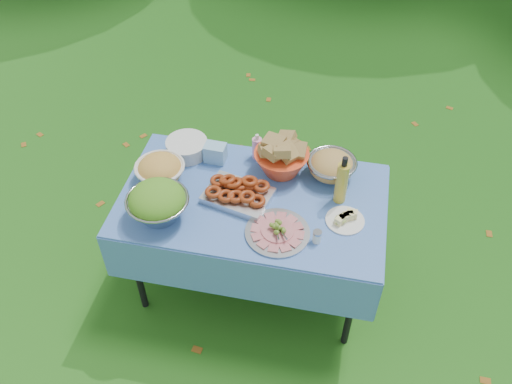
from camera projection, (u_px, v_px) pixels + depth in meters
The scene contains 14 objects.
ground at pixel (253, 280), 3.52m from camera, with size 80.00×80.00×0.00m, color #0A380A.
picnic_table at pixel (253, 243), 3.25m from camera, with size 1.46×0.86×0.76m, color #84B8FF.
salad_bowl at pixel (158, 203), 2.81m from camera, with size 0.33×0.33×0.21m, color #9B9EA3, non-canonical shape.
pasta_bowl_white at pixel (160, 169), 3.04m from camera, with size 0.28×0.28×0.16m, color silver, non-canonical shape.
plate_stack at pixel (187, 147), 3.22m from camera, with size 0.25×0.25×0.09m, color silver.
wipes_box at pixel (215, 153), 3.17m from camera, with size 0.12×0.09×0.11m, color #88BDE3.
sanitizer_bottle at pixel (257, 146), 3.17m from camera, with size 0.06×0.06×0.17m, color pink.
bread_bowl at pixel (281, 157), 3.07m from camera, with size 0.31×0.31×0.21m, color #EC4620, non-canonical shape.
pasta_bowl_steel at pixel (331, 166), 3.06m from camera, with size 0.28×0.28×0.15m, color #9B9EA3, non-canonical shape.
fried_tray at pixel (238, 193), 2.96m from camera, with size 0.35×0.25×0.08m, color silver.
charcuterie_platter at pixel (278, 228), 2.78m from camera, with size 0.34×0.34×0.08m, color #9D9FA3.
oil_bottle at pixel (342, 180), 2.87m from camera, with size 0.07×0.07×0.31m, color gold.
cheese_plate at pixel (345, 217), 2.84m from camera, with size 0.21×0.21×0.06m, color silver.
shaker at pixel (317, 237), 2.74m from camera, with size 0.05×0.05×0.07m, color white.
Camera 1 is at (0.44, -2.04, 2.89)m, focal length 38.00 mm.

